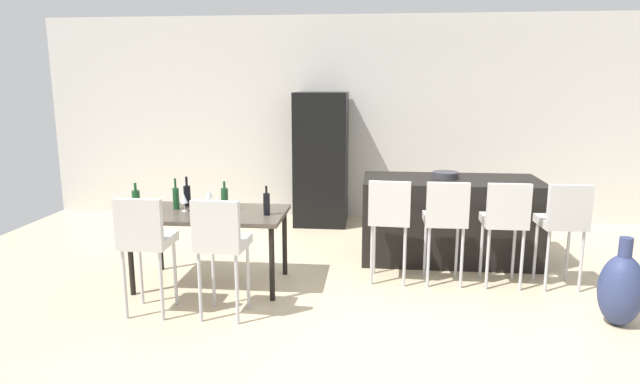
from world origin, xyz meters
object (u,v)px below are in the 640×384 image
kitchen_island (450,219)px  dining_chair_far (221,239)px  dining_table (210,218)px  wine_bottle_inner (187,195)px  wine_glass_left (209,194)px  wine_bottle_middle (176,198)px  wine_bottle_right (136,203)px  bar_chair_far (564,219)px  dining_chair_near (145,237)px  wine_bottle_corner (225,199)px  wine_bottle_far (267,204)px  wine_glass_end (184,199)px  bar_chair_middle (446,216)px  refrigerator (321,159)px  wine_glass_near (218,201)px  bar_chair_right (505,217)px  fruit_bowl (446,175)px  bar_chair_left (390,215)px  floor_vase (621,289)px

kitchen_island → dining_chair_far: bearing=-139.0°
dining_table → wine_bottle_inner: wine_bottle_inner is taller
wine_bottle_inner → wine_glass_left: bearing=7.6°
wine_glass_left → wine_bottle_inner: bearing=-172.4°
wine_bottle_middle → wine_glass_left: 0.33m
wine_bottle_right → bar_chair_far: bearing=6.5°
kitchen_island → dining_chair_near: 3.33m
wine_bottle_inner → wine_bottle_corner: 0.47m
wine_bottle_far → wine_glass_end: size_ratio=1.62×
bar_chair_middle → wine_glass_end: (-2.54, -0.24, 0.17)m
wine_bottle_right → refrigerator: (1.47, 2.71, 0.05)m
dining_chair_far → wine_bottle_far: 0.76m
bar_chair_far → wine_bottle_far: size_ratio=3.71×
bar_chair_middle → wine_glass_end: size_ratio=6.03×
dining_chair_near → wine_glass_near: bearing=59.2°
wine_bottle_far → wine_glass_near: 0.48m
wine_bottle_right → wine_bottle_far: bearing=7.1°
bar_chair_right → fruit_bowl: size_ratio=3.61×
wine_bottle_middle → wine_glass_near: wine_bottle_middle is taller
kitchen_island → fruit_bowl: 0.50m
bar_chair_right → wine_bottle_far: 2.30m
bar_chair_left → wine_glass_left: (-1.83, 0.01, 0.17)m
bar_chair_far → wine_bottle_right: size_ratio=3.34×
wine_glass_left → refrigerator: bearing=67.7°
wine_bottle_inner → wine_glass_end: wine_bottle_inner is taller
kitchen_island → dining_chair_near: bearing=-146.4°
bar_chair_far → dining_chair_far: bearing=-161.8°
fruit_bowl → bar_chair_far: bearing=-41.0°
kitchen_island → wine_bottle_middle: (-2.81, -0.99, 0.39)m
refrigerator → floor_vase: size_ratio=2.45×
bar_chair_right → wine_bottle_right: wine_bottle_right is taller
bar_chair_middle → fruit_bowl: bearing=84.0°
bar_chair_left → wine_glass_end: 2.02m
dining_table → dining_chair_far: (0.33, -0.77, 0.03)m
wine_bottle_middle → wine_glass_near: (0.46, -0.14, 0.01)m
dining_chair_near → bar_chair_far: bearing=15.1°
wine_bottle_inner → wine_glass_near: 0.49m
kitchen_island → floor_vase: bearing=-53.9°
wine_glass_end → refrigerator: bearing=66.4°
bar_chair_left → wine_glass_near: (-1.64, -0.29, 0.17)m
wine_bottle_corner → dining_chair_near: bearing=-119.3°
wine_glass_end → bar_chair_left: bearing=6.9°
wine_bottle_middle → floor_vase: bearing=-9.1°
dining_table → wine_bottle_far: (0.58, -0.07, 0.18)m
wine_bottle_right → fruit_bowl: bearing=24.0°
wine_bottle_corner → refrigerator: 2.53m
kitchen_island → dining_chair_near: size_ratio=1.86×
kitchen_island → wine_bottle_middle: 3.00m
bar_chair_left → fruit_bowl: size_ratio=3.61×
wine_bottle_right → fruit_bowl: (3.02, 1.34, 0.09)m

